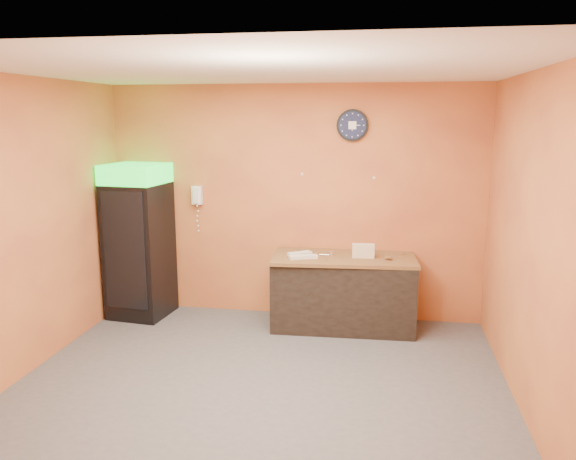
# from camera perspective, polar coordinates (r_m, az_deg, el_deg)

# --- Properties ---
(floor) EXTENTS (4.50, 4.50, 0.00)m
(floor) POSITION_cam_1_polar(r_m,az_deg,el_deg) (5.32, -2.96, -15.67)
(floor) COLOR #47474C
(floor) RESTS_ON ground
(back_wall) EXTENTS (4.50, 0.02, 2.80)m
(back_wall) POSITION_cam_1_polar(r_m,az_deg,el_deg) (6.77, 0.59, 2.79)
(back_wall) COLOR #D37E3B
(back_wall) RESTS_ON floor
(left_wall) EXTENTS (0.02, 4.00, 2.80)m
(left_wall) POSITION_cam_1_polar(r_m,az_deg,el_deg) (5.76, -25.52, 0.10)
(left_wall) COLOR #D37E3B
(left_wall) RESTS_ON floor
(right_wall) EXTENTS (0.02, 4.00, 2.80)m
(right_wall) POSITION_cam_1_polar(r_m,az_deg,el_deg) (4.88, 23.64, -1.64)
(right_wall) COLOR #D37E3B
(right_wall) RESTS_ON floor
(ceiling) EXTENTS (4.50, 4.00, 0.02)m
(ceiling) POSITION_cam_1_polar(r_m,az_deg,el_deg) (4.74, -3.32, 15.99)
(ceiling) COLOR white
(ceiling) RESTS_ON back_wall
(beverage_cooler) EXTENTS (0.72, 0.73, 1.87)m
(beverage_cooler) POSITION_cam_1_polar(r_m,az_deg,el_deg) (7.03, -14.98, -1.33)
(beverage_cooler) COLOR black
(beverage_cooler) RESTS_ON floor
(prep_counter) EXTENTS (1.65, 0.78, 0.81)m
(prep_counter) POSITION_cam_1_polar(r_m,az_deg,el_deg) (6.58, 5.65, -6.44)
(prep_counter) COLOR black
(prep_counter) RESTS_ON floor
(wall_clock) EXTENTS (0.37, 0.06, 0.37)m
(wall_clock) POSITION_cam_1_polar(r_m,az_deg,el_deg) (6.59, 6.57, 10.53)
(wall_clock) COLOR black
(wall_clock) RESTS_ON back_wall
(wall_phone) EXTENTS (0.12, 0.11, 0.23)m
(wall_phone) POSITION_cam_1_polar(r_m,az_deg,el_deg) (7.00, -9.23, 3.51)
(wall_phone) COLOR white
(wall_phone) RESTS_ON back_wall
(butcher_paper) EXTENTS (1.68, 0.88, 0.04)m
(butcher_paper) POSITION_cam_1_polar(r_m,az_deg,el_deg) (6.47, 5.73, -2.85)
(butcher_paper) COLOR brown
(butcher_paper) RESTS_ON prep_counter
(sub_roll_stack) EXTENTS (0.25, 0.10, 0.16)m
(sub_roll_stack) POSITION_cam_1_polar(r_m,az_deg,el_deg) (6.41, 7.66, -2.11)
(sub_roll_stack) COLOR beige
(sub_roll_stack) RESTS_ON butcher_paper
(wrapped_sandwich_left) EXTENTS (0.27, 0.19, 0.04)m
(wrapped_sandwich_left) POSITION_cam_1_polar(r_m,az_deg,el_deg) (6.33, 1.23, -2.75)
(wrapped_sandwich_left) COLOR silver
(wrapped_sandwich_left) RESTS_ON butcher_paper
(wrapped_sandwich_mid) EXTENTS (0.27, 0.16, 0.04)m
(wrapped_sandwich_mid) POSITION_cam_1_polar(r_m,az_deg,el_deg) (6.35, 1.89, -2.72)
(wrapped_sandwich_mid) COLOR silver
(wrapped_sandwich_mid) RESTS_ON butcher_paper
(wrapped_sandwich_right) EXTENTS (0.28, 0.25, 0.04)m
(wrapped_sandwich_right) POSITION_cam_1_polar(r_m,az_deg,el_deg) (6.46, 1.21, -2.44)
(wrapped_sandwich_right) COLOR silver
(wrapped_sandwich_right) RESTS_ON butcher_paper
(kitchen_tool) EXTENTS (0.06, 0.06, 0.06)m
(kitchen_tool) POSITION_cam_1_polar(r_m,az_deg,el_deg) (6.46, 4.43, -2.40)
(kitchen_tool) COLOR silver
(kitchen_tool) RESTS_ON butcher_paper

